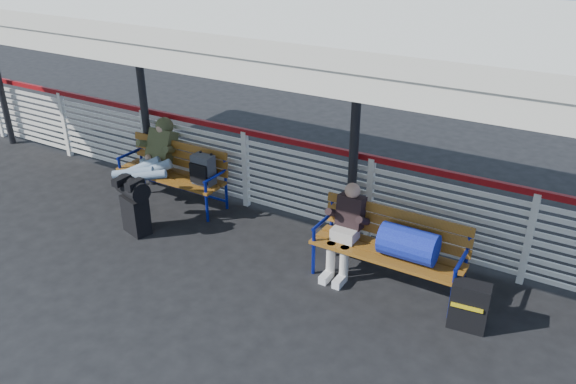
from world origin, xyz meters
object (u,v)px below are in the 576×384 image
Objects in this scene: bench_left at (182,168)px; suitcase_side at (469,306)px; luggage_stack at (134,204)px; companion_person at (346,229)px; traveler_man at (149,165)px; bench_right at (401,243)px.

bench_left reaches higher than suitcase_side.
suitcase_side is at bearing 19.32° from luggage_stack.
companion_person is 2.11× the size of suitcase_side.
suitcase_side is (1.60, -0.30, -0.32)m from companion_person.
traveler_man reaches higher than luggage_stack.
companion_person is at bearing 179.89° from bench_right.
luggage_stack is 0.50× the size of traveler_man.
companion_person reaches higher than bench_left.
companion_person is (2.92, -0.43, 0.01)m from bench_left.
traveler_man is (-3.95, 0.08, 0.09)m from bench_right.
luggage_stack is 2.97m from companion_person.
luggage_stack is 0.46× the size of bench_right.
bench_left and bench_right have the same top height.
bench_left is 0.49m from traveler_man.
traveler_man reaches higher than companion_person.
companion_person is 1.66m from suitcase_side.
luggage_stack is 4.52m from suitcase_side.
traveler_man is at bearing 132.12° from luggage_stack.
bench_left is 2.95m from companion_person.
luggage_stack is 0.81m from traveler_man.
bench_right is 3.31× the size of suitcase_side.
companion_person reaches higher than suitcase_side.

